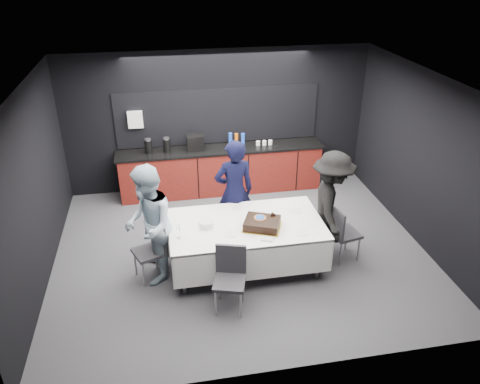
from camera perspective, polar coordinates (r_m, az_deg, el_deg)
name	(u,v)px	position (r m, az deg, el deg)	size (l,w,h in m)	color
ground	(241,251)	(7.81, 0.13, -7.16)	(6.00, 6.00, 0.00)	#47474C
room_shell	(241,147)	(6.91, 0.15, 5.55)	(6.04, 5.04, 2.82)	white
kitchenette	(220,166)	(9.44, -2.41, 3.19)	(4.10, 0.64, 2.05)	#58120D
party_table	(246,231)	(7.13, 0.73, -4.76)	(2.32, 1.32, 0.78)	#99999E
cake_assembly	(262,223)	(6.92, 2.72, -3.85)	(0.68, 0.62, 0.17)	gold
plate_stack	(206,224)	(6.96, -4.17, -3.89)	(0.23, 0.23, 0.10)	white
loose_plate_near	(231,234)	(6.80, -1.09, -5.13)	(0.20, 0.20, 0.01)	white
loose_plate_right_a	(295,211)	(7.42, 6.77, -2.26)	(0.21, 0.21, 0.01)	white
loose_plate_right_b	(302,232)	(6.89, 7.53, -4.89)	(0.21, 0.21, 0.01)	white
loose_plate_far	(238,207)	(7.47, -0.30, -1.81)	(0.20, 0.20, 0.01)	white
fork_pile	(267,239)	(6.68, 3.30, -5.73)	(0.17, 0.11, 0.03)	white
champagne_flute	(178,228)	(6.69, -7.56, -4.42)	(0.06, 0.06, 0.22)	white
chair_left	(153,246)	(7.10, -10.53, -6.47)	(0.55, 0.55, 0.92)	#2F2F34
chair_right	(341,230)	(7.51, 12.23, -4.56)	(0.50, 0.50, 0.92)	#2F2F34
chair_near	(230,273)	(6.45, -1.21, -9.90)	(0.52, 0.52, 0.92)	#2F2F34
person_center	(234,192)	(7.66, -0.71, 0.02)	(0.66, 0.43, 1.81)	black
person_left	(149,225)	(6.88, -11.09, -3.99)	(0.89, 0.69, 1.83)	#A2BACB
person_right	(331,205)	(7.45, 11.02, -1.57)	(1.14, 0.66, 1.77)	black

